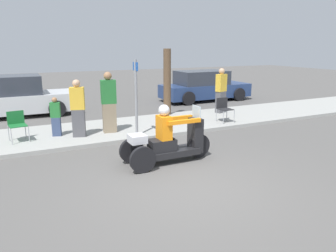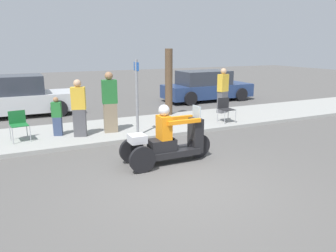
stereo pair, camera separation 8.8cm
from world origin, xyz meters
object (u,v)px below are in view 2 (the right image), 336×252
motorcycle_trike (168,142)px  parked_car_lot_left (206,87)px  spectator_far_back (110,103)px  folding_chair_set_back (225,107)px  street_sign (137,95)px  spectator_by_tree (57,117)px  spectator_with_child (223,92)px  tree_trunk (169,82)px  spectator_end_of_line (79,109)px  parked_car_lot_center (14,97)px  folding_chair_curbside (18,122)px

motorcycle_trike → parked_car_lot_left: bearing=52.7°
spectator_far_back → folding_chair_set_back: (3.94, -0.35, -0.37)m
street_sign → spectator_by_tree: bearing=155.0°
spectator_with_child → street_sign: 4.51m
spectator_with_child → tree_trunk: tree_trunk is taller
spectator_end_of_line → street_sign: bearing=-22.5°
parked_car_lot_left → street_sign: size_ratio=2.01×
parked_car_lot_center → parked_car_lot_left: bearing=-0.4°
spectator_end_of_line → parked_car_lot_left: spectator_end_of_line is taller
parked_car_lot_left → tree_trunk: bearing=-140.6°
spectator_far_back → spectator_end_of_line: spectator_far_back is taller
parked_car_lot_left → folding_chair_set_back: bearing=-114.5°
folding_chair_curbside → folding_chair_set_back: 6.51m
motorcycle_trike → spectator_by_tree: size_ratio=1.94×
spectator_with_child → folding_chair_curbside: spectator_with_child is taller
motorcycle_trike → parked_car_lot_left: 9.10m
spectator_with_child → parked_car_lot_left: (1.34, 3.36, -0.25)m
motorcycle_trike → tree_trunk: 5.03m
spectator_with_child → parked_car_lot_center: (-7.34, 3.41, -0.22)m
folding_chair_set_back → spectator_end_of_line: bearing=177.0°
motorcycle_trike → spectator_far_back: size_ratio=1.21×
folding_chair_set_back → parked_car_lot_left: parked_car_lot_left is taller
spectator_with_child → parked_car_lot_center: size_ratio=0.38×
folding_chair_curbside → motorcycle_trike: bearing=-44.6°
parked_car_lot_left → folding_chair_curbside: bearing=-154.3°
spectator_by_tree → folding_chair_curbside: bearing=-177.0°
spectator_by_tree → folding_chair_curbside: 1.04m
motorcycle_trike → folding_chair_curbside: motorcycle_trike is taller
folding_chair_curbside → street_sign: size_ratio=0.37×
spectator_end_of_line → parked_car_lot_center: spectator_end_of_line is taller
spectator_far_back → street_sign: (0.60, -0.73, 0.32)m
spectator_by_tree → folding_chair_set_back: spectator_by_tree is taller
spectator_far_back → folding_chair_set_back: 3.97m
parked_car_lot_center → parked_car_lot_left: size_ratio=1.01×
folding_chair_set_back → folding_chair_curbside: bearing=175.1°
spectator_far_back → street_sign: 1.00m
folding_chair_curbside → street_sign: (3.15, -0.93, 0.69)m
folding_chair_curbside → spectator_far_back: bearing=-4.6°
spectator_with_child → parked_car_lot_center: 8.10m
spectator_with_child → tree_trunk: 2.16m
parked_car_lot_left → motorcycle_trike: bearing=-127.3°
spectator_with_child → parked_car_lot_left: spectator_with_child is taller
motorcycle_trike → street_sign: (0.02, 2.15, 0.82)m
motorcycle_trike → spectator_end_of_line: 3.20m
street_sign → parked_car_lot_left: bearing=42.9°
spectator_by_tree → spectator_end_of_line: bearing=-31.1°
spectator_by_tree → street_sign: street_sign is taller
spectator_by_tree → parked_car_lot_left: size_ratio=0.26×
folding_chair_set_back → parked_car_lot_center: 8.09m
folding_chair_curbside → tree_trunk: tree_trunk is taller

